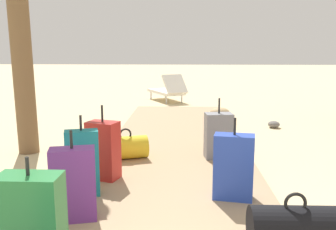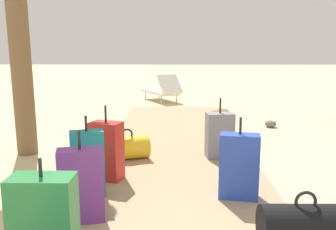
{
  "view_description": "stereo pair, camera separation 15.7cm",
  "coord_description": "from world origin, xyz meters",
  "views": [
    {
      "loc": [
        0.1,
        -0.78,
        1.53
      ],
      "look_at": [
        -0.12,
        4.59,
        0.55
      ],
      "focal_mm": 39.32,
      "sensor_mm": 36.0,
      "label": 1
    },
    {
      "loc": [
        -0.06,
        -0.78,
        1.53
      ],
      "look_at": [
        -0.12,
        4.59,
        0.55
      ],
      "focal_mm": 39.32,
      "sensor_mm": 36.0,
      "label": 2
    }
  ],
  "objects": [
    {
      "name": "backpack_tan",
      "position": [
        0.64,
        4.49,
        0.4
      ],
      "size": [
        0.34,
        0.31,
        0.6
      ],
      "color": "tan",
      "rests_on": "boardwalk"
    },
    {
      "name": "suitcase_teal",
      "position": [
        -0.89,
        2.67,
        0.41
      ],
      "size": [
        0.35,
        0.24,
        0.81
      ],
      "color": "#197A7F",
      "rests_on": "boardwalk"
    },
    {
      "name": "suitcase_grey",
      "position": [
        0.58,
        4.0,
        0.38
      ],
      "size": [
        0.38,
        0.28,
        0.81
      ],
      "color": "slate",
      "rests_on": "boardwalk"
    },
    {
      "name": "suitcase_blue",
      "position": [
        0.59,
        2.65,
        0.4
      ],
      "size": [
        0.41,
        0.26,
        0.8
      ],
      "color": "#2847B7",
      "rests_on": "boardwalk"
    },
    {
      "name": "lounge_chair",
      "position": [
        -0.33,
        9.8,
        0.33
      ],
      "size": [
        1.24,
        1.64,
        0.79
      ],
      "color": "white",
      "rests_on": "ground"
    },
    {
      "name": "boardwalk",
      "position": [
        0.0,
        4.17,
        0.04
      ],
      "size": [
        2.05,
        8.34,
        0.08
      ],
      "primitive_type": "cube",
      "color": "tan",
      "rests_on": "ground"
    },
    {
      "name": "suitcase_purple",
      "position": [
        -0.82,
        2.14,
        0.4
      ],
      "size": [
        0.41,
        0.27,
        0.78
      ],
      "color": "#6B2D84",
      "rests_on": "boardwalk"
    },
    {
      "name": "rock_right_far",
      "position": [
        1.87,
        6.3,
        0.07
      ],
      "size": [
        0.26,
        0.27,
        0.13
      ],
      "primitive_type": "ellipsoid",
      "rotation": [
        0.0,
        0.0,
        0.17
      ],
      "color": "slate",
      "rests_on": "ground"
    },
    {
      "name": "ground_plane",
      "position": [
        0.0,
        3.34,
        0.0
      ],
      "size": [
        60.0,
        60.0,
        0.0
      ],
      "primitive_type": "plane",
      "color": "#D1BA8C"
    },
    {
      "name": "duffel_bag_black",
      "position": [
        0.91,
        1.73,
        0.25
      ],
      "size": [
        0.64,
        0.33,
        0.44
      ],
      "color": "black",
      "rests_on": "boardwalk"
    },
    {
      "name": "suitcase_red",
      "position": [
        -0.78,
        3.16,
        0.41
      ],
      "size": [
        0.39,
        0.32,
        0.84
      ],
      "color": "red",
      "rests_on": "boardwalk"
    },
    {
      "name": "rock_left_near",
      "position": [
        -1.51,
        2.68,
        0.07
      ],
      "size": [
        0.21,
        0.27,
        0.14
      ],
      "primitive_type": "ellipsoid",
      "rotation": [
        0.0,
        0.0,
        1.59
      ],
      "color": "slate",
      "rests_on": "ground"
    },
    {
      "name": "suitcase_green",
      "position": [
        -0.89,
        1.44,
        0.4
      ],
      "size": [
        0.42,
        0.24,
        0.77
      ],
      "color": "#237538",
      "rests_on": "boardwalk"
    },
    {
      "name": "duffel_bag_yellow",
      "position": [
        -0.65,
        3.91,
        0.23
      ],
      "size": [
        0.64,
        0.47,
        0.41
      ],
      "color": "gold",
      "rests_on": "boardwalk"
    }
  ]
}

